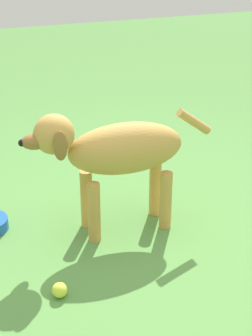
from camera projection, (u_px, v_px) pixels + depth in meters
ground at (149, 247)px, 2.44m from camera, size 14.00×14.00×0.00m
dog at (115, 152)px, 2.42m from camera, size 0.97×0.30×0.66m
tennis_ball_1 at (60, 290)px, 2.08m from camera, size 0.07×0.07×0.07m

